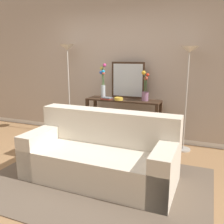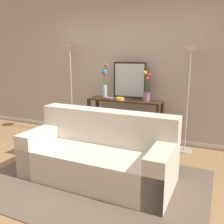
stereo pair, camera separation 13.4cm
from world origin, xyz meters
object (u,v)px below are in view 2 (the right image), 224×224
wall_mirror (129,80)px  vase_short_flowers (146,90)px  fruit_bowl (120,99)px  book_row_under_console (104,136)px  couch (99,156)px  console_table (125,113)px  floor_lamp_left (70,65)px  floor_lamp_right (190,70)px  book_stack (108,98)px  vase_tall_flowers (105,83)px

wall_mirror → vase_short_flowers: wall_mirror is taller
fruit_bowl → book_row_under_console: 0.89m
couch → book_row_under_console: couch is taller
console_table → book_row_under_console: bearing=180.0°
couch → console_table: couch is taller
floor_lamp_left → book_row_under_console: size_ratio=6.28×
couch → wall_mirror: (-0.17, 1.57, 0.85)m
console_table → vase_short_flowers: size_ratio=2.59×
fruit_bowl → book_row_under_console: fruit_bowl is taller
floor_lamp_left → floor_lamp_right: bearing=0.0°
floor_lamp_left → book_stack: (0.89, -0.15, -0.58)m
couch → floor_lamp_right: size_ratio=1.13×
couch → console_table: (-0.19, 1.41, 0.26)m
couch → floor_lamp_right: floor_lamp_right is taller
couch → fruit_bowl: size_ratio=12.90×
vase_short_flowers → fruit_bowl: bearing=-162.9°
floor_lamp_left → vase_short_flowers: bearing=-0.9°
fruit_bowl → console_table: bearing=71.1°
couch → vase_tall_flowers: (-0.59, 1.40, 0.79)m
wall_mirror → floor_lamp_right: bearing=-6.8°
wall_mirror → book_row_under_console: 1.20m
console_table → wall_mirror: wall_mirror is taller
fruit_bowl → vase_tall_flowers: bearing=161.7°
wall_mirror → book_stack: size_ratio=3.38×
book_stack → book_row_under_console: book_stack is taller
wall_mirror → book_stack: bearing=-137.8°
couch → console_table: size_ratio=1.45×
console_table → floor_lamp_left: bearing=178.3°
wall_mirror → fruit_bowl: wall_mirror is taller
fruit_bowl → book_stack: bearing=177.4°
console_table → book_stack: size_ratio=6.89×
floor_lamp_left → floor_lamp_right: size_ratio=1.04×
console_table → book_row_under_console: 0.67m
floor_lamp_right → vase_tall_flowers: floor_lamp_right is taller
floor_lamp_left → vase_short_flowers: floor_lamp_left is taller
vase_tall_flowers → book_row_under_console: size_ratio=2.22×
couch → floor_lamp_left: (-1.37, 1.45, 1.11)m
vase_short_flowers → wall_mirror: bearing=158.0°
wall_mirror → vase_short_flowers: size_ratio=1.27×
book_stack → couch: bearing=-70.0°
couch → book_stack: couch is taller
floor_lamp_left → console_table: bearing=-1.7°
wall_mirror → vase_tall_flowers: size_ratio=1.04×
wall_mirror → fruit_bowl: size_ratio=4.35×
couch → floor_lamp_right: (0.90, 1.45, 1.06)m
floor_lamp_right → book_stack: size_ratio=8.87×
vase_tall_flowers → console_table: bearing=0.9°
couch → floor_lamp_left: floor_lamp_left is taller
couch → book_row_under_console: 1.56m
floor_lamp_left → couch: bearing=-46.6°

